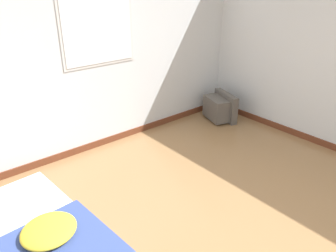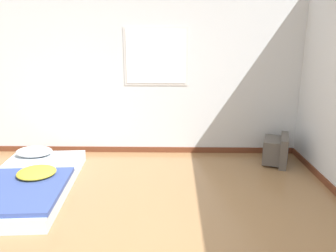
{
  "view_description": "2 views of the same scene",
  "coord_description": "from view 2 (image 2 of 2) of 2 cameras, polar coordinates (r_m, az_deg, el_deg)",
  "views": [
    {
      "loc": [
        -1.52,
        -0.82,
        2.17
      ],
      "look_at": [
        0.66,
        1.79,
        0.58
      ],
      "focal_mm": 35.0,
      "sensor_mm": 36.0,
      "label": 1
    },
    {
      "loc": [
        0.74,
        -2.26,
        1.83
      ],
      "look_at": [
        0.65,
        1.91,
        0.71
      ],
      "focal_mm": 35.0,
      "sensor_mm": 36.0,
      "label": 2
    }
  ],
  "objects": [
    {
      "name": "wall_back",
      "position": [
        5.23,
        -6.99,
        9.04
      ],
      "size": [
        7.79,
        0.08,
        2.6
      ],
      "color": "silver",
      "rests_on": "ground_plane"
    },
    {
      "name": "mattress_bed",
      "position": [
        4.46,
        -23.21,
        -8.9
      ],
      "size": [
        1.18,
        2.06,
        0.3
      ],
      "color": "silver",
      "rests_on": "ground_plane"
    },
    {
      "name": "crt_tv",
      "position": [
        5.17,
        18.38,
        -3.99
      ],
      "size": [
        0.49,
        0.61,
        0.44
      ],
      "color": "#56514C",
      "rests_on": "ground_plane"
    }
  ]
}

